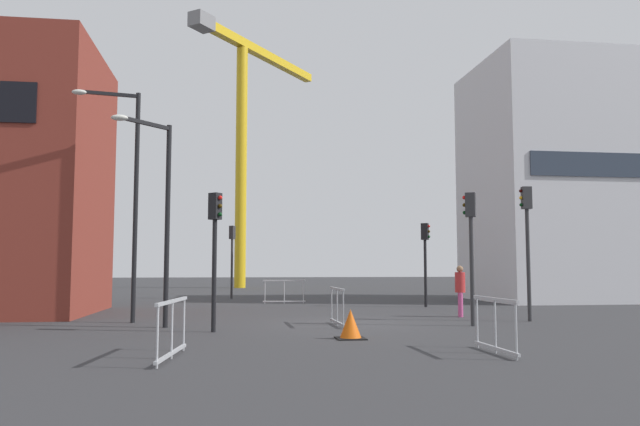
{
  "coord_description": "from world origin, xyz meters",
  "views": [
    {
      "loc": [
        -3.19,
        -18.22,
        1.69
      ],
      "look_at": [
        0.0,
        4.64,
        3.67
      ],
      "focal_mm": 34.97,
      "sensor_mm": 36.0,
      "label": 1
    }
  ],
  "objects_px": {
    "streetlamp_tall": "(128,184)",
    "traffic_light_near": "(215,237)",
    "traffic_light_crosswalk": "(527,231)",
    "pedestrian_walking": "(460,287)",
    "construction_crane": "(244,118)",
    "streetlamp_short": "(160,202)",
    "traffic_light_island": "(471,236)",
    "traffic_cone_orange": "(351,325)",
    "traffic_light_far": "(232,249)",
    "traffic_light_verge": "(425,250)"
  },
  "relations": [
    {
      "from": "streetlamp_tall",
      "to": "traffic_cone_orange",
      "type": "height_order",
      "value": "streetlamp_tall"
    },
    {
      "from": "streetlamp_tall",
      "to": "traffic_light_near",
      "type": "distance_m",
      "value": 4.44
    },
    {
      "from": "traffic_light_near",
      "to": "traffic_light_far",
      "type": "height_order",
      "value": "traffic_light_far"
    },
    {
      "from": "streetlamp_short",
      "to": "traffic_cone_orange",
      "type": "distance_m",
      "value": 6.56
    },
    {
      "from": "traffic_light_verge",
      "to": "traffic_cone_orange",
      "type": "height_order",
      "value": "traffic_light_verge"
    },
    {
      "from": "traffic_light_island",
      "to": "traffic_light_near",
      "type": "bearing_deg",
      "value": -174.81
    },
    {
      "from": "streetlamp_short",
      "to": "traffic_cone_orange",
      "type": "bearing_deg",
      "value": -33.5
    },
    {
      "from": "traffic_light_crosswalk",
      "to": "pedestrian_walking",
      "type": "height_order",
      "value": "traffic_light_crosswalk"
    },
    {
      "from": "streetlamp_tall",
      "to": "traffic_light_verge",
      "type": "xyz_separation_m",
      "value": [
        11.24,
        5.87,
        -1.82
      ]
    },
    {
      "from": "streetlamp_short",
      "to": "traffic_cone_orange",
      "type": "height_order",
      "value": "streetlamp_short"
    },
    {
      "from": "streetlamp_tall",
      "to": "traffic_light_near",
      "type": "height_order",
      "value": "streetlamp_tall"
    },
    {
      "from": "streetlamp_short",
      "to": "construction_crane",
      "type": "bearing_deg",
      "value": 85.05
    },
    {
      "from": "streetlamp_tall",
      "to": "traffic_cone_orange",
      "type": "distance_m",
      "value": 8.7
    },
    {
      "from": "streetlamp_short",
      "to": "traffic_light_island",
      "type": "relative_size",
      "value": 1.49
    },
    {
      "from": "traffic_light_near",
      "to": "traffic_cone_orange",
      "type": "distance_m",
      "value": 4.34
    },
    {
      "from": "traffic_light_crosswalk",
      "to": "traffic_light_far",
      "type": "height_order",
      "value": "traffic_light_crosswalk"
    },
    {
      "from": "traffic_light_far",
      "to": "traffic_light_island",
      "type": "height_order",
      "value": "traffic_light_far"
    },
    {
      "from": "construction_crane",
      "to": "traffic_light_far",
      "type": "relative_size",
      "value": 5.34
    },
    {
      "from": "streetlamp_short",
      "to": "traffic_light_far",
      "type": "relative_size",
      "value": 1.49
    },
    {
      "from": "traffic_light_verge",
      "to": "traffic_light_crosswalk",
      "type": "bearing_deg",
      "value": -81.19
    },
    {
      "from": "traffic_light_crosswalk",
      "to": "traffic_light_island",
      "type": "distance_m",
      "value": 2.63
    },
    {
      "from": "construction_crane",
      "to": "streetlamp_tall",
      "type": "bearing_deg",
      "value": -97.41
    },
    {
      "from": "traffic_light_crosswalk",
      "to": "pedestrian_walking",
      "type": "relative_size",
      "value": 2.44
    },
    {
      "from": "traffic_light_far",
      "to": "traffic_light_verge",
      "type": "bearing_deg",
      "value": -44.05
    },
    {
      "from": "streetlamp_short",
      "to": "traffic_light_crosswalk",
      "type": "distance_m",
      "value": 11.19
    },
    {
      "from": "streetlamp_tall",
      "to": "traffic_light_far",
      "type": "relative_size",
      "value": 1.84
    },
    {
      "from": "traffic_light_crosswalk",
      "to": "traffic_light_far",
      "type": "xyz_separation_m",
      "value": [
        -9.16,
        14.83,
        -0.22
      ]
    },
    {
      "from": "traffic_light_crosswalk",
      "to": "traffic_light_verge",
      "type": "bearing_deg",
      "value": 98.81
    },
    {
      "from": "pedestrian_walking",
      "to": "streetlamp_tall",
      "type": "bearing_deg",
      "value": -175.84
    },
    {
      "from": "traffic_light_island",
      "to": "traffic_cone_orange",
      "type": "xyz_separation_m",
      "value": [
        -4.04,
        -2.64,
        -2.25
      ]
    },
    {
      "from": "traffic_light_verge",
      "to": "traffic_light_near",
      "type": "xyz_separation_m",
      "value": [
        -8.49,
        -8.88,
        0.07
      ]
    },
    {
      "from": "traffic_light_far",
      "to": "traffic_light_near",
      "type": "bearing_deg",
      "value": -91.44
    },
    {
      "from": "construction_crane",
      "to": "streetlamp_short",
      "type": "xyz_separation_m",
      "value": [
        -2.83,
        -32.61,
        -10.27
      ]
    },
    {
      "from": "construction_crane",
      "to": "traffic_light_island",
      "type": "distance_m",
      "value": 35.49
    },
    {
      "from": "streetlamp_tall",
      "to": "traffic_light_verge",
      "type": "relative_size",
      "value": 2.01
    },
    {
      "from": "construction_crane",
      "to": "streetlamp_tall",
      "type": "xyz_separation_m",
      "value": [
        -4.0,
        -30.79,
        -9.55
      ]
    },
    {
      "from": "construction_crane",
      "to": "pedestrian_walking",
      "type": "height_order",
      "value": "construction_crane"
    },
    {
      "from": "streetlamp_tall",
      "to": "streetlamp_short",
      "type": "xyz_separation_m",
      "value": [
        1.18,
        -1.82,
        -0.71
      ]
    },
    {
      "from": "construction_crane",
      "to": "streetlamp_tall",
      "type": "height_order",
      "value": "construction_crane"
    },
    {
      "from": "streetlamp_tall",
      "to": "streetlamp_short",
      "type": "bearing_deg",
      "value": -57.15
    },
    {
      "from": "construction_crane",
      "to": "streetlamp_short",
      "type": "distance_m",
      "value": 34.31
    },
    {
      "from": "traffic_light_far",
      "to": "traffic_light_crosswalk",
      "type": "bearing_deg",
      "value": -58.3
    },
    {
      "from": "traffic_light_verge",
      "to": "traffic_light_crosswalk",
      "type": "height_order",
      "value": "traffic_light_crosswalk"
    },
    {
      "from": "traffic_light_island",
      "to": "construction_crane",
      "type": "bearing_deg",
      "value": 100.26
    },
    {
      "from": "traffic_light_verge",
      "to": "traffic_light_island",
      "type": "bearing_deg",
      "value": -98.53
    },
    {
      "from": "traffic_light_near",
      "to": "traffic_cone_orange",
      "type": "relative_size",
      "value": 5.25
    },
    {
      "from": "construction_crane",
      "to": "pedestrian_walking",
      "type": "distance_m",
      "value": 33.31
    },
    {
      "from": "streetlamp_short",
      "to": "traffic_light_near",
      "type": "relative_size",
      "value": 1.58
    },
    {
      "from": "pedestrian_walking",
      "to": "traffic_light_crosswalk",
      "type": "bearing_deg",
      "value": -52.29
    },
    {
      "from": "streetlamp_short",
      "to": "traffic_cone_orange",
      "type": "relative_size",
      "value": 8.29
    }
  ]
}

